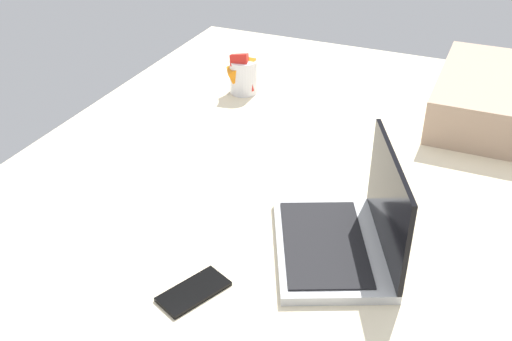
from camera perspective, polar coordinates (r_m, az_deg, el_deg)
name	(u,v)px	position (r cm, az deg, el deg)	size (l,w,h in cm)	color
bed_mattress	(292,187)	(165.92, 3.41, -1.58)	(180.00, 140.00, 18.00)	beige
laptop	(346,234)	(128.19, 8.55, -5.96)	(39.53, 34.53, 23.00)	#B7BABC
snack_cup	(243,75)	(196.62, -1.22, 9.03)	(10.29, 10.11, 14.05)	silver
cell_phone	(195,292)	(119.93, -5.80, -11.39)	(6.80, 14.00, 0.80)	black
pillow	(500,98)	(193.81, 22.19, 6.40)	(52.00, 36.00, 13.00)	tan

